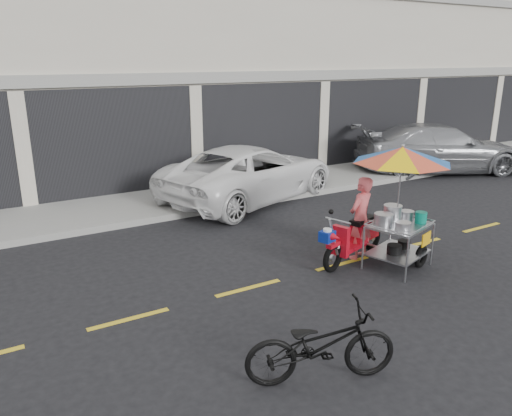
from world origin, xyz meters
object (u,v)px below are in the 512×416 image
silver_pickup (438,148)px  food_vendor_rig (386,189)px  near_bicycle (321,345)px  white_pickup (250,173)px

silver_pickup → food_vendor_rig: bearing=146.3°
near_bicycle → food_vendor_rig: (3.12, 2.23, 0.93)m
white_pickup → silver_pickup: size_ratio=0.96×
silver_pickup → near_bicycle: 12.27m
white_pickup → silver_pickup: silver_pickup is taller
white_pickup → near_bicycle: (-3.19, -7.19, -0.25)m
near_bicycle → food_vendor_rig: food_vendor_rig is taller
near_bicycle → food_vendor_rig: 3.95m
white_pickup → food_vendor_rig: bearing=160.4°
white_pickup → silver_pickup: 6.95m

